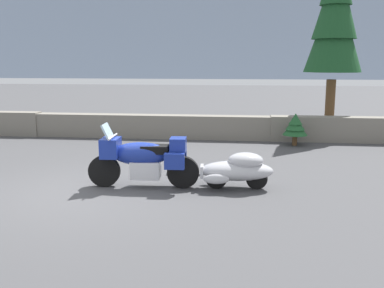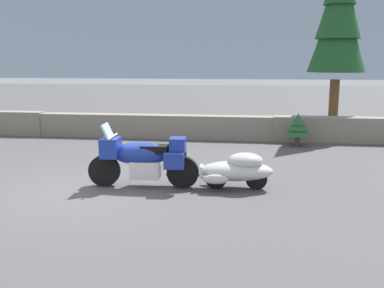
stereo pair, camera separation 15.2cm
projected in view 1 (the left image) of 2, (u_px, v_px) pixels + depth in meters
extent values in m
plane|color=#424244|center=(86.00, 192.00, 8.83)|extent=(80.00, 80.00, 0.00)
cube|color=slate|center=(152.00, 126.00, 15.02)|extent=(8.00, 0.56, 0.79)
cube|color=#8C9EB7|center=(232.00, 37.00, 101.41)|extent=(240.00, 80.00, 16.00)
cylinder|color=black|center=(104.00, 171.00, 9.17)|extent=(0.67, 0.18, 0.66)
cylinder|color=black|center=(183.00, 172.00, 9.08)|extent=(0.67, 0.18, 0.66)
cube|color=silver|center=(146.00, 169.00, 9.11)|extent=(0.62, 0.47, 0.36)
ellipsoid|color=navy|center=(141.00, 154.00, 9.06)|extent=(1.22, 0.51, 0.48)
cube|color=navy|center=(111.00, 148.00, 9.07)|extent=(0.39, 0.54, 0.40)
cube|color=#9EB7C6|center=(108.00, 132.00, 9.01)|extent=(0.21, 0.45, 0.34)
cube|color=black|center=(155.00, 149.00, 9.02)|extent=(0.58, 0.39, 0.16)
cube|color=navy|center=(178.00, 145.00, 8.97)|extent=(0.34, 0.42, 0.28)
cube|color=navy|center=(174.00, 161.00, 8.73)|extent=(0.41, 0.18, 0.32)
cube|color=navy|center=(177.00, 155.00, 9.32)|extent=(0.41, 0.18, 0.32)
cylinder|color=silver|center=(113.00, 137.00, 9.02)|extent=(0.08, 0.70, 0.04)
cylinder|color=silver|center=(106.00, 159.00, 9.12)|extent=(0.26, 0.08, 0.54)
cylinder|color=black|center=(216.00, 178.00, 9.06)|extent=(0.45, 0.13, 0.44)
cylinder|color=black|center=(257.00, 179.00, 9.01)|extent=(0.45, 0.13, 0.44)
ellipsoid|color=#B2B2B7|center=(237.00, 171.00, 9.00)|extent=(1.54, 0.77, 0.40)
ellipsoid|color=#B2B2B7|center=(246.00, 160.00, 8.95)|extent=(0.75, 0.60, 0.32)
cube|color=silver|center=(202.00, 171.00, 9.05)|extent=(0.08, 0.32, 0.24)
ellipsoid|color=#B2B2B7|center=(216.00, 179.00, 8.73)|extent=(0.53, 0.17, 0.20)
ellipsoid|color=#B2B2B7|center=(216.00, 171.00, 9.36)|extent=(0.53, 0.17, 0.20)
cylinder|color=silver|center=(183.00, 175.00, 9.09)|extent=(0.70, 0.09, 0.05)
cylinder|color=brown|center=(330.00, 107.00, 15.53)|extent=(0.33, 0.33, 1.95)
cone|color=#194723|center=(334.00, 26.00, 15.02)|extent=(1.96, 1.96, 3.09)
cylinder|color=brown|center=(295.00, 141.00, 13.70)|extent=(0.15, 0.15, 0.29)
cone|color=#1E5128|center=(295.00, 128.00, 13.62)|extent=(0.77, 0.77, 0.46)
cone|color=#1E5128|center=(295.00, 123.00, 13.59)|extent=(0.59, 0.59, 0.40)
cone|color=#1E5128|center=(296.00, 119.00, 13.57)|extent=(0.42, 0.42, 0.34)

